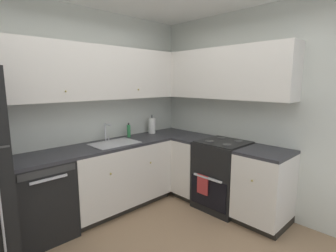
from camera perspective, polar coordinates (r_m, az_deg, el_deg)
wall_back at (r=3.53m, az=-19.77°, el=2.85°), size 3.52×0.05×2.65m
wall_right at (r=3.54m, az=20.34°, el=2.84°), size 0.05×3.42×2.65m
dishwasher at (r=3.25m, az=-26.46°, el=-14.36°), size 0.60×0.63×0.88m
lower_cabinets_back at (r=3.64m, az=-10.91°, el=-10.82°), size 1.41×0.62×0.88m
countertop_back at (r=3.51m, az=-11.16°, el=-3.88°), size 2.62×0.60×0.03m
lower_cabinets_right at (r=3.57m, az=14.03°, el=-11.38°), size 0.62×1.56×0.88m
countertop_right at (r=3.43m, az=14.31°, el=-4.30°), size 0.60×1.56×0.03m
oven_range at (r=3.65m, az=12.07°, el=-10.46°), size 0.68×0.62×1.07m
upper_cabinets_back at (r=3.45m, az=-15.23°, el=11.29°), size 2.30×0.34×0.67m
upper_cabinets_right at (r=3.67m, az=10.83°, el=11.33°), size 0.32×2.11×0.67m
sink at (r=3.45m, az=-11.73°, el=-4.48°), size 0.59×0.40×0.10m
faucet at (r=3.59m, az=-13.57°, el=-0.99°), size 0.07×0.16×0.24m
soap_bottle at (r=3.80m, az=-8.72°, el=-1.05°), size 0.05×0.05×0.21m
paper_towel_roll at (r=4.04m, az=-3.59°, el=0.08°), size 0.11×0.11×0.30m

